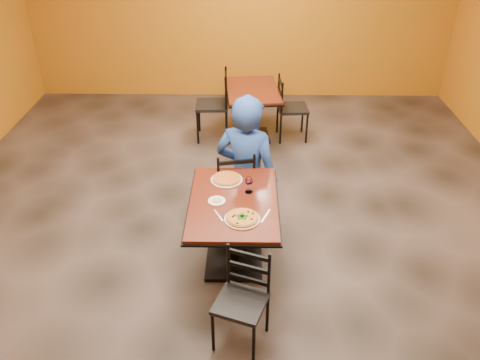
{
  "coord_description": "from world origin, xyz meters",
  "views": [
    {
      "loc": [
        0.12,
        -4.23,
        3.25
      ],
      "look_at": [
        0.06,
        -0.3,
        0.85
      ],
      "focal_mm": 36.75,
      "sensor_mm": 36.0,
      "label": 1
    }
  ],
  "objects_px": {
    "chair_main_far": "(234,185)",
    "diner": "(247,160)",
    "table_second": "(252,102)",
    "side_plate": "(217,201)",
    "plate_main": "(242,219)",
    "chair_main_near": "(241,303)",
    "pizza_far": "(227,178)",
    "chair_second_right": "(293,109)",
    "pizza_main": "(242,218)",
    "chair_second_left": "(212,105)",
    "wine_glass": "(249,184)",
    "plate_far": "(227,180)",
    "table_main": "(234,218)"
  },
  "relations": [
    {
      "from": "table_second",
      "to": "diner",
      "type": "distance_m",
      "value": 2.01
    },
    {
      "from": "table_second",
      "to": "diner",
      "type": "bearing_deg",
      "value": -92.09
    },
    {
      "from": "table_second",
      "to": "plate_main",
      "type": "xyz_separation_m",
      "value": [
        -0.11,
        -3.11,
        0.2
      ]
    },
    {
      "from": "pizza_far",
      "to": "side_plate",
      "type": "bearing_deg",
      "value": -101.52
    },
    {
      "from": "chair_second_right",
      "to": "pizza_far",
      "type": "xyz_separation_m",
      "value": [
        -0.85,
        -2.45,
        0.31
      ]
    },
    {
      "from": "chair_main_far",
      "to": "chair_second_right",
      "type": "bearing_deg",
      "value": -121.57
    },
    {
      "from": "chair_main_near",
      "to": "side_plate",
      "type": "distance_m",
      "value": 1.02
    },
    {
      "from": "plate_main",
      "to": "wine_glass",
      "type": "bearing_deg",
      "value": 82.58
    },
    {
      "from": "table_main",
      "to": "diner",
      "type": "relative_size",
      "value": 0.84
    },
    {
      "from": "plate_main",
      "to": "chair_second_right",
      "type": "bearing_deg",
      "value": 77.5
    },
    {
      "from": "diner",
      "to": "chair_main_far",
      "type": "bearing_deg",
      "value": 43.96
    },
    {
      "from": "table_second",
      "to": "pizza_far",
      "type": "bearing_deg",
      "value": -96.24
    },
    {
      "from": "chair_main_far",
      "to": "chair_second_right",
      "type": "relative_size",
      "value": 0.98
    },
    {
      "from": "diner",
      "to": "pizza_main",
      "type": "bearing_deg",
      "value": 108.0
    },
    {
      "from": "chair_main_far",
      "to": "plate_main",
      "type": "height_order",
      "value": "chair_main_far"
    },
    {
      "from": "wine_glass",
      "to": "pizza_main",
      "type": "bearing_deg",
      "value": -97.42
    },
    {
      "from": "diner",
      "to": "pizza_main",
      "type": "height_order",
      "value": "diner"
    },
    {
      "from": "table_second",
      "to": "pizza_far",
      "type": "relative_size",
      "value": 4.16
    },
    {
      "from": "chair_second_right",
      "to": "diner",
      "type": "distance_m",
      "value": 2.12
    },
    {
      "from": "chair_main_far",
      "to": "side_plate",
      "type": "distance_m",
      "value": 0.83
    },
    {
      "from": "chair_second_left",
      "to": "plate_far",
      "type": "relative_size",
      "value": 3.24
    },
    {
      "from": "table_second",
      "to": "chair_second_right",
      "type": "relative_size",
      "value": 1.27
    },
    {
      "from": "chair_main_far",
      "to": "diner",
      "type": "height_order",
      "value": "diner"
    },
    {
      "from": "plate_main",
      "to": "chair_main_far",
      "type": "bearing_deg",
      "value": 95.65
    },
    {
      "from": "side_plate",
      "to": "table_second",
      "type": "bearing_deg",
      "value": 83.05
    },
    {
      "from": "chair_second_left",
      "to": "wine_glass",
      "type": "relative_size",
      "value": 5.57
    },
    {
      "from": "chair_main_near",
      "to": "pizza_main",
      "type": "xyz_separation_m",
      "value": [
        0.0,
        0.66,
        0.35
      ]
    },
    {
      "from": "chair_main_near",
      "to": "chair_second_right",
      "type": "distance_m",
      "value": 3.83
    },
    {
      "from": "chair_main_far",
      "to": "plate_far",
      "type": "xyz_separation_m",
      "value": [
        -0.06,
        -0.39,
        0.3
      ]
    },
    {
      "from": "chair_main_far",
      "to": "diner",
      "type": "xyz_separation_m",
      "value": [
        0.14,
        0.06,
        0.28
      ]
    },
    {
      "from": "diner",
      "to": "wine_glass",
      "type": "height_order",
      "value": "diner"
    },
    {
      "from": "chair_main_near",
      "to": "chair_second_left",
      "type": "distance_m",
      "value": 3.8
    },
    {
      "from": "pizza_far",
      "to": "side_plate",
      "type": "height_order",
      "value": "pizza_far"
    },
    {
      "from": "chair_second_left",
      "to": "chair_second_right",
      "type": "xyz_separation_m",
      "value": [
        1.16,
        0.0,
        -0.04
      ]
    },
    {
      "from": "plate_main",
      "to": "pizza_far",
      "type": "relative_size",
      "value": 1.11
    },
    {
      "from": "chair_main_near",
      "to": "pizza_far",
      "type": "distance_m",
      "value": 1.37
    },
    {
      "from": "chair_second_right",
      "to": "side_plate",
      "type": "relative_size",
      "value": 5.75
    },
    {
      "from": "chair_second_left",
      "to": "wine_glass",
      "type": "xyz_separation_m",
      "value": [
        0.53,
        -2.67,
        0.34
      ]
    },
    {
      "from": "diner",
      "to": "pizza_main",
      "type": "relative_size",
      "value": 5.14
    },
    {
      "from": "plate_far",
      "to": "wine_glass",
      "type": "bearing_deg",
      "value": -44.42
    },
    {
      "from": "side_plate",
      "to": "chair_second_right",
      "type": "bearing_deg",
      "value": 71.91
    },
    {
      "from": "diner",
      "to": "side_plate",
      "type": "height_order",
      "value": "diner"
    },
    {
      "from": "chair_second_left",
      "to": "pizza_main",
      "type": "xyz_separation_m",
      "value": [
        0.47,
        -3.11,
        0.27
      ]
    },
    {
      "from": "chair_main_near",
      "to": "plate_main",
      "type": "height_order",
      "value": "chair_main_near"
    },
    {
      "from": "chair_second_left",
      "to": "diner",
      "type": "distance_m",
      "value": 2.08
    },
    {
      "from": "diner",
      "to": "side_plate",
      "type": "relative_size",
      "value": 9.12
    },
    {
      "from": "chair_main_near",
      "to": "diner",
      "type": "bearing_deg",
      "value": 108.64
    },
    {
      "from": "chair_main_near",
      "to": "chair_second_left",
      "type": "bearing_deg",
      "value": 116.97
    },
    {
      "from": "chair_main_near",
      "to": "chair_main_far",
      "type": "relative_size",
      "value": 0.93
    },
    {
      "from": "chair_second_left",
      "to": "diner",
      "type": "relative_size",
      "value": 0.69
    }
  ]
}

